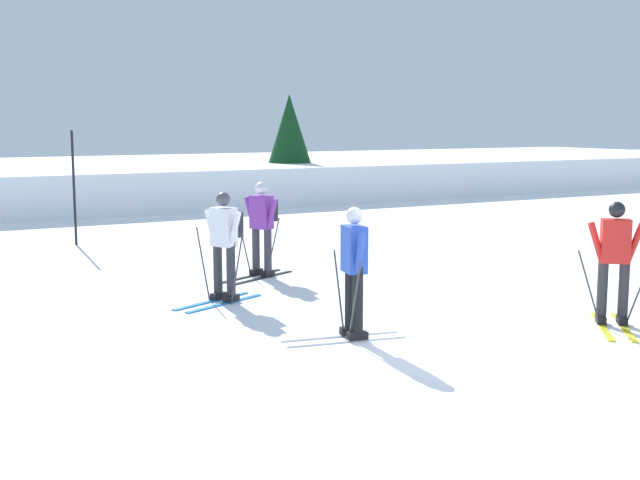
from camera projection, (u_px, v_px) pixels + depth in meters
ground_plane at (463, 351)px, 10.16m from camera, size 120.00×120.00×0.00m
far_snow_ridge at (84, 187)px, 27.24m from camera, size 80.00×7.14×1.27m
skier_blue at (353, 269)px, 10.61m from camera, size 1.64×0.99×1.71m
skier_purple at (262, 224)px, 14.93m from camera, size 1.61×1.02×1.71m
skier_white at (225, 241)px, 12.83m from camera, size 1.61×0.99×1.71m
skier_red at (614, 256)px, 11.34m from camera, size 1.29×1.48×1.71m
trail_marker_pole at (74, 188)px, 18.66m from camera, size 0.06×0.06×2.59m
conifer_far_left at (290, 139)px, 30.42m from camera, size 2.05×2.05×3.77m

